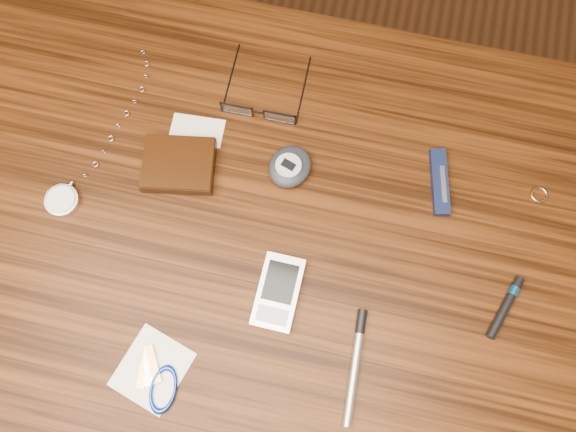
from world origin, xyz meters
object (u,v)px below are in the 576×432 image
(pocket_watch, at_px, (65,196))
(pedometer, at_px, (290,167))
(wallet_and_card, at_px, (179,164))
(desk, at_px, (256,239))
(notepad_keys, at_px, (158,380))
(silver_pen, at_px, (356,357))
(eyeglasses, at_px, (259,110))
(pocket_knife, at_px, (440,182))
(pda_phone, at_px, (278,292))

(pocket_watch, relative_size, pedometer, 3.47)
(wallet_and_card, bearing_deg, desk, -24.74)
(desk, distance_m, notepad_keys, 0.26)
(silver_pen, bearing_deg, pedometer, 120.92)
(eyeglasses, bearing_deg, pocket_watch, -141.08)
(pedometer, relative_size, pocket_knife, 0.81)
(desk, bearing_deg, wallet_and_card, 155.26)
(eyeglasses, relative_size, pda_phone, 1.19)
(pocket_watch, bearing_deg, desk, 5.66)
(pda_phone, relative_size, silver_pen, 0.68)
(eyeglasses, bearing_deg, notepad_keys, -95.27)
(desk, distance_m, pocket_knife, 0.29)
(pocket_knife, bearing_deg, notepad_keys, -131.95)
(pedometer, distance_m, pocket_knife, 0.21)
(pedometer, relative_size, notepad_keys, 0.75)
(eyeglasses, relative_size, silver_pen, 0.81)
(pocket_watch, xyz_separation_m, notepad_keys, (0.20, -0.21, -0.00))
(pda_phone, relative_size, notepad_keys, 0.93)
(pocket_watch, relative_size, pocket_knife, 2.82)
(pocket_watch, height_order, notepad_keys, pocket_watch)
(desk, relative_size, pedometer, 12.33)
(notepad_keys, xyz_separation_m, silver_pen, (0.24, 0.08, 0.00))
(desk, bearing_deg, pocket_knife, 24.45)
(desk, height_order, pda_phone, pda_phone)
(pda_phone, height_order, pocket_knife, pda_phone)
(pocket_watch, bearing_deg, eyeglasses, 38.92)
(pda_phone, bearing_deg, pedometer, 97.80)
(wallet_and_card, relative_size, pocket_knife, 1.35)
(wallet_and_card, height_order, pocket_watch, wallet_and_card)
(notepad_keys, distance_m, pocket_knife, 0.46)
(wallet_and_card, xyz_separation_m, notepad_keys, (0.05, -0.29, -0.01))
(eyeglasses, bearing_deg, pedometer, -50.70)
(pocket_watch, relative_size, pda_phone, 2.82)
(pedometer, xyz_separation_m, pocket_knife, (0.21, 0.03, -0.01))
(eyeglasses, distance_m, silver_pen, 0.37)
(pda_phone, bearing_deg, wallet_and_card, 140.67)
(desk, height_order, silver_pen, silver_pen)
(pocket_watch, distance_m, pda_phone, 0.33)
(eyeglasses, xyz_separation_m, pocket_watch, (-0.23, -0.19, -0.00))
(eyeglasses, xyz_separation_m, pocket_knife, (0.27, -0.05, -0.00))
(wallet_and_card, bearing_deg, pedometer, 11.21)
(pda_phone, height_order, pedometer, pedometer)
(silver_pen, bearing_deg, desk, 139.52)
(desk, xyz_separation_m, pocket_knife, (0.24, 0.11, 0.11))
(pocket_knife, bearing_deg, desk, -155.55)
(notepad_keys, bearing_deg, pocket_watch, 133.45)
(pedometer, height_order, silver_pen, pedometer)
(wallet_and_card, height_order, silver_pen, wallet_and_card)
(eyeglasses, height_order, pda_phone, eyeglasses)
(pocket_watch, bearing_deg, notepad_keys, -46.55)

